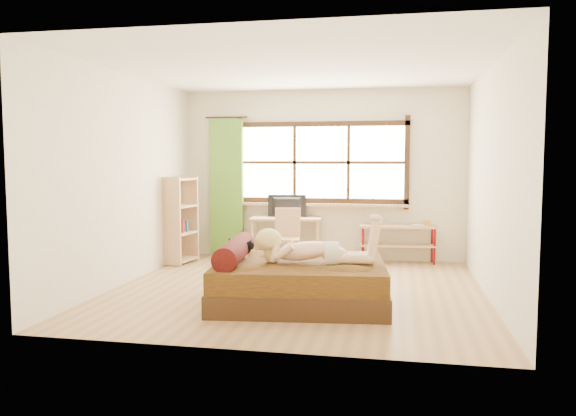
% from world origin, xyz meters
% --- Properties ---
extents(floor, '(4.50, 4.50, 0.00)m').
position_xyz_m(floor, '(0.00, 0.00, 0.00)').
color(floor, '#9E754C').
rests_on(floor, ground).
extents(ceiling, '(4.50, 4.50, 0.00)m').
position_xyz_m(ceiling, '(0.00, 0.00, 2.70)').
color(ceiling, white).
rests_on(ceiling, wall_back).
extents(wall_back, '(4.50, 0.00, 4.50)m').
position_xyz_m(wall_back, '(0.00, 2.25, 1.35)').
color(wall_back, silver).
rests_on(wall_back, floor).
extents(wall_front, '(4.50, 0.00, 4.50)m').
position_xyz_m(wall_front, '(0.00, -2.25, 1.35)').
color(wall_front, silver).
rests_on(wall_front, floor).
extents(wall_left, '(0.00, 4.50, 4.50)m').
position_xyz_m(wall_left, '(-2.25, 0.00, 1.35)').
color(wall_left, silver).
rests_on(wall_left, floor).
extents(wall_right, '(0.00, 4.50, 4.50)m').
position_xyz_m(wall_right, '(2.25, 0.00, 1.35)').
color(wall_right, silver).
rests_on(wall_right, floor).
extents(window, '(2.80, 0.16, 1.46)m').
position_xyz_m(window, '(0.00, 2.22, 1.51)').
color(window, '#FFEDBF').
rests_on(window, wall_back).
extents(curtain, '(0.55, 0.10, 2.20)m').
position_xyz_m(curtain, '(-1.55, 2.13, 1.15)').
color(curtain, '#438223').
rests_on(curtain, wall_back).
extents(bed, '(2.03, 1.70, 0.71)m').
position_xyz_m(bed, '(0.10, -0.64, 0.25)').
color(bed, black).
rests_on(bed, floor).
extents(woman, '(1.35, 0.52, 0.56)m').
position_xyz_m(woman, '(0.30, -0.69, 0.75)').
color(woman, beige).
rests_on(woman, bed).
extents(kitten, '(0.29, 0.14, 0.23)m').
position_xyz_m(kitten, '(-0.57, -0.54, 0.58)').
color(kitten, black).
rests_on(kitten, bed).
extents(desk, '(1.14, 0.61, 0.69)m').
position_xyz_m(desk, '(-0.52, 1.95, 0.60)').
color(desk, tan).
rests_on(desk, floor).
extents(monitor, '(0.62, 0.14, 0.35)m').
position_xyz_m(monitor, '(-0.52, 2.00, 0.86)').
color(monitor, black).
rests_on(monitor, desk).
extents(chair, '(0.42, 0.42, 0.86)m').
position_xyz_m(chair, '(-0.43, 1.58, 0.48)').
color(chair, tan).
rests_on(chair, floor).
extents(pipe_shelf, '(1.20, 0.40, 0.67)m').
position_xyz_m(pipe_shelf, '(1.23, 2.07, 0.43)').
color(pipe_shelf, tan).
rests_on(pipe_shelf, floor).
extents(cup, '(0.14, 0.14, 0.10)m').
position_xyz_m(cup, '(0.92, 2.07, 0.64)').
color(cup, gray).
rests_on(cup, pipe_shelf).
extents(book, '(0.19, 0.24, 0.02)m').
position_xyz_m(book, '(1.42, 2.07, 0.60)').
color(book, gray).
rests_on(book, pipe_shelf).
extents(bookshelf, '(0.41, 0.62, 1.33)m').
position_xyz_m(bookshelf, '(-2.08, 1.42, 0.68)').
color(bookshelf, tan).
rests_on(bookshelf, floor).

